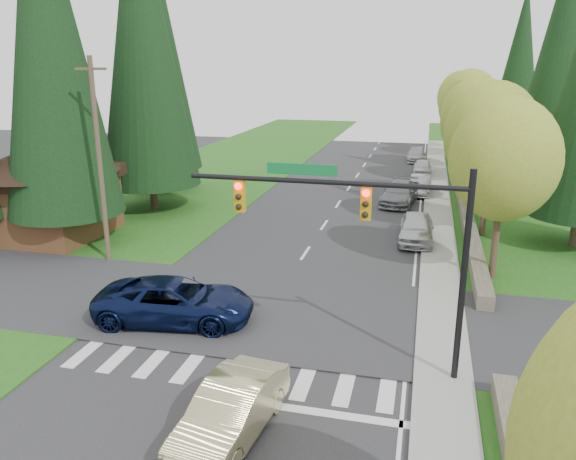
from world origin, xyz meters
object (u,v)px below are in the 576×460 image
at_px(parked_car_a, 416,228).
at_px(parked_car_e, 417,155).
at_px(suv_navy, 175,301).
at_px(sedan_champagne, 231,411).
at_px(parked_car_b, 400,193).
at_px(parked_car_d, 422,167).
at_px(parked_car_c, 420,185).

distance_m(parked_car_a, parked_car_e, 27.37).
bearing_deg(suv_navy, sedan_champagne, -152.25).
relative_size(suv_navy, parked_car_b, 1.13).
bearing_deg(parked_car_a, parked_car_e, 91.03).
distance_m(suv_navy, parked_car_d, 34.06).
height_order(sedan_champagne, suv_navy, suv_navy).
relative_size(sedan_champagne, parked_car_b, 0.88).
bearing_deg(parked_car_c, suv_navy, -107.69).
bearing_deg(sedan_champagne, parked_car_c, 88.71).
height_order(parked_car_a, parked_car_d, parked_car_a).
distance_m(parked_car_b, parked_car_c, 3.65).
relative_size(suv_navy, parked_car_d, 1.55).
xyz_separation_m(parked_car_c, parked_car_e, (-0.69, 15.25, -0.05)).
distance_m(sedan_champagne, suv_navy, 7.58).
height_order(parked_car_a, parked_car_c, parked_car_a).
xyz_separation_m(suv_navy, parked_car_a, (8.77, 12.64, -0.04)).
distance_m(parked_car_b, parked_car_d, 11.63).
xyz_separation_m(parked_car_c, parked_car_d, (0.01, 8.17, -0.05)).
distance_m(suv_navy, parked_car_c, 26.25).
bearing_deg(parked_car_d, parked_car_c, -91.13).
xyz_separation_m(parked_car_a, parked_car_d, (0.00, 20.27, -0.13)).
bearing_deg(parked_car_d, parked_car_a, -91.07).
height_order(suv_navy, parked_car_a, suv_navy).
relative_size(parked_car_b, parked_car_c, 1.23).
relative_size(parked_car_d, parked_car_e, 0.86).
height_order(parked_car_d, parked_car_e, parked_car_d).
relative_size(sedan_champagne, parked_car_a, 1.00).
distance_m(sedan_champagne, parked_car_d, 39.30).
height_order(parked_car_a, parked_car_b, parked_car_a).
bearing_deg(parked_car_c, sedan_champagne, -96.16).
relative_size(suv_navy, parked_car_a, 1.29).
height_order(parked_car_b, parked_car_c, parked_car_b).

